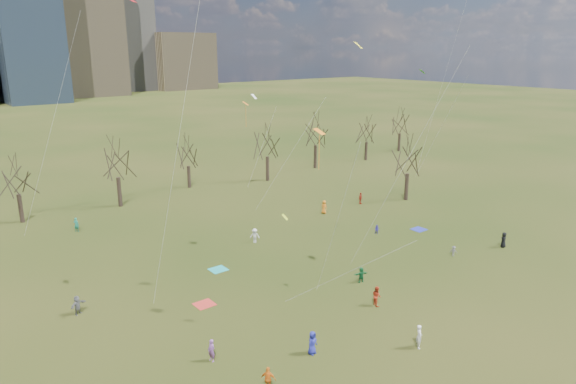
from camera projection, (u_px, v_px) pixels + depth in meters
ground at (375, 301)px, 43.72m from camera, size 500.00×500.00×0.00m
bare_tree_row at (174, 159)px, 70.16m from camera, size 113.04×29.80×9.50m
blanket_teal at (218, 269)px, 49.87m from camera, size 1.60×1.50×0.03m
blanket_navy at (419, 229)px, 60.88m from camera, size 1.60×1.50×0.03m
blanket_crimson at (204, 304)px, 43.12m from camera, size 1.60×1.50×0.03m
person_0 at (312, 343)px, 35.96m from camera, size 0.96×0.74×1.73m
person_1 at (419, 336)px, 36.69m from camera, size 0.74×0.78×1.80m
person_2 at (377, 296)px, 42.77m from camera, size 0.86×0.98×1.71m
person_3 at (454, 251)px, 53.01m from camera, size 0.69×0.82×1.11m
person_4 at (268, 379)px, 32.09m from camera, size 0.93×1.01×1.66m
person_5 at (361, 275)px, 47.01m from camera, size 1.43×0.80×1.47m
person_6 at (504, 240)px, 55.26m from camera, size 0.99×0.93×1.70m
person_7 at (211, 350)px, 35.13m from camera, size 0.51×0.66×1.63m
person_8 at (377, 230)px, 59.23m from camera, size 0.64×0.68×1.11m
person_9 at (255, 236)px, 56.61m from camera, size 1.19×1.13×1.63m
person_10 at (360, 198)px, 70.67m from camera, size 1.02×0.74×1.61m
person_11 at (77, 305)px, 41.34m from camera, size 1.55×1.10×1.61m
person_12 at (324, 207)px, 66.53m from camera, size 0.78×0.98×1.76m
person_13 at (76, 225)px, 59.99m from camera, size 0.73×0.74×1.71m
kites_airborne at (309, 124)px, 54.18m from camera, size 67.00×40.53×33.54m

